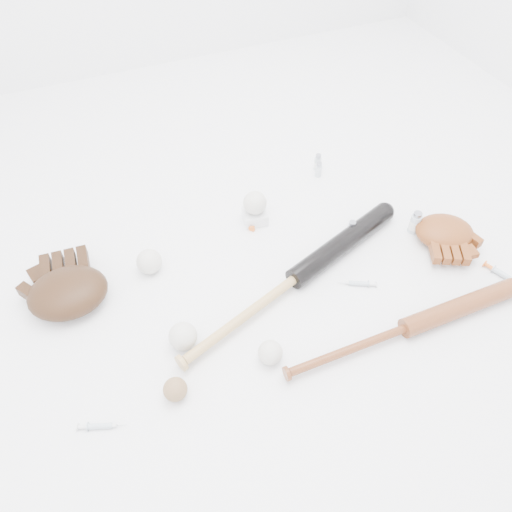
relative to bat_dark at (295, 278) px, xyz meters
name	(u,v)px	position (x,y,z in m)	size (l,w,h in m)	color
bat_dark	(295,278)	(0.00, 0.00, 0.00)	(0.94, 0.07, 0.07)	black
bat_wood	(406,328)	(0.22, -0.29, 0.00)	(0.81, 0.06, 0.06)	brown
glove_dark	(68,292)	(-0.66, 0.20, 0.02)	(0.28, 0.28, 0.10)	black
glove_tan	(444,232)	(0.55, -0.02, 0.01)	(0.23, 0.23, 0.08)	brown
trading_card	(42,295)	(-0.74, 0.26, -0.03)	(0.07, 0.10, 0.01)	gold
pedestal	(255,216)	(0.00, 0.32, -0.01)	(0.08, 0.08, 0.04)	white
baseball_on_pedestal	(255,203)	(0.00, 0.32, 0.05)	(0.08, 0.08, 0.08)	silver
baseball_left	(183,336)	(-0.38, -0.07, 0.01)	(0.08, 0.08, 0.08)	silver
baseball_upper	(149,262)	(-0.40, 0.24, 0.01)	(0.08, 0.08, 0.08)	silver
baseball_mid	(270,353)	(-0.18, -0.21, 0.00)	(0.07, 0.07, 0.07)	silver
baseball_aged	(175,389)	(-0.45, -0.21, 0.00)	(0.06, 0.06, 0.06)	olive
syringe_0	(100,426)	(-0.65, -0.23, -0.03)	(0.14, 0.02, 0.02)	#ADBCC6
syringe_1	(359,283)	(0.19, -0.08, -0.03)	(0.13, 0.02, 0.02)	#ADBCC6
syringe_2	(258,216)	(0.01, 0.32, -0.02)	(0.16, 0.03, 0.02)	#ADBCC6
syringe_3	(504,275)	(0.63, -0.23, -0.02)	(0.16, 0.03, 0.02)	#ADBCC6
vial_0	(318,162)	(0.33, 0.49, 0.00)	(0.03, 0.03, 0.07)	silver
vial_1	(319,169)	(0.32, 0.45, 0.00)	(0.02, 0.02, 0.06)	silver
vial_2	(351,230)	(0.26, 0.12, 0.00)	(0.03, 0.03, 0.07)	silver
vial_3	(415,222)	(0.48, 0.06, 0.01)	(0.04, 0.04, 0.08)	silver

